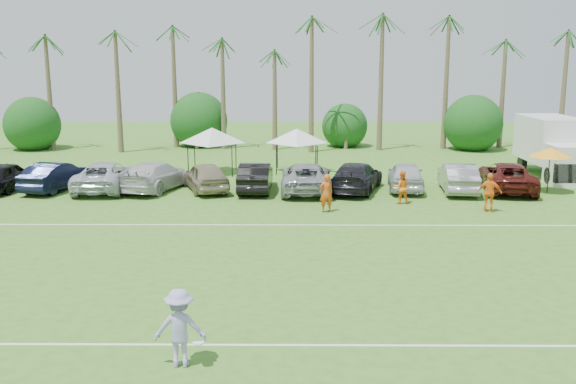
{
  "coord_description": "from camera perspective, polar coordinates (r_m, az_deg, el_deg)",
  "views": [
    {
      "loc": [
        1.76,
        -13.2,
        7.19
      ],
      "look_at": [
        1.54,
        13.45,
        1.6
      ],
      "focal_mm": 40.0,
      "sensor_mm": 36.0,
      "label": 1
    }
  ],
  "objects": [
    {
      "name": "ground",
      "position": [
        15.14,
        -6.53,
        -16.6
      ],
      "size": [
        120.0,
        120.0,
        0.0
      ],
      "primitive_type": "plane",
      "color": "#3D7021",
      "rests_on": "ground"
    },
    {
      "name": "field_lines",
      "position": [
        22.46,
        -4.08,
        -6.85
      ],
      "size": [
        80.0,
        12.1,
        0.01
      ],
      "color": "white",
      "rests_on": "ground"
    },
    {
      "name": "palm_tree_1",
      "position": [
        54.54,
        -20.15,
        12.37
      ],
      "size": [
        2.4,
        2.4,
        9.9
      ],
      "color": "brown",
      "rests_on": "ground"
    },
    {
      "name": "palm_tree_2",
      "position": [
        53.06,
        -15.01,
        13.64
      ],
      "size": [
        2.4,
        2.4,
        10.9
      ],
      "color": "brown",
      "rests_on": "ground"
    },
    {
      "name": "palm_tree_3",
      "position": [
        52.2,
        -10.68,
        14.81
      ],
      "size": [
        2.4,
        2.4,
        11.9
      ],
      "color": "brown",
      "rests_on": "ground"
    },
    {
      "name": "palm_tree_4",
      "position": [
        51.53,
        -6.1,
        12.11
      ],
      "size": [
        2.4,
        2.4,
        8.9
      ],
      "color": "brown",
      "rests_on": "ground"
    },
    {
      "name": "palm_tree_5",
      "position": [
        51.25,
        -1.55,
        13.15
      ],
      "size": [
        2.4,
        2.4,
        9.9
      ],
      "color": "brown",
      "rests_on": "ground"
    },
    {
      "name": "palm_tree_6",
      "position": [
        51.29,
        3.05,
        14.09
      ],
      "size": [
        2.4,
        2.4,
        10.9
      ],
      "color": "brown",
      "rests_on": "ground"
    },
    {
      "name": "palm_tree_7",
      "position": [
        51.66,
        7.66,
        14.94
      ],
      "size": [
        2.4,
        2.4,
        11.9
      ],
      "color": "brown",
      "rests_on": "ground"
    },
    {
      "name": "palm_tree_8",
      "position": [
        52.42,
        13.12,
        11.87
      ],
      "size": [
        2.4,
        2.4,
        8.9
      ],
      "color": "brown",
      "rests_on": "ground"
    },
    {
      "name": "palm_tree_9",
      "position": [
        53.73,
        18.5,
        12.5
      ],
      "size": [
        2.4,
        2.4,
        9.9
      ],
      "color": "brown",
      "rests_on": "ground"
    },
    {
      "name": "palm_tree_10",
      "position": [
        55.47,
        23.61,
        12.98
      ],
      "size": [
        2.4,
        2.4,
        10.9
      ],
      "color": "brown",
      "rests_on": "ground"
    },
    {
      "name": "bush_tree_0",
      "position": [
        56.44,
        -21.23,
        5.57
      ],
      "size": [
        4.0,
        4.0,
        4.0
      ],
      "color": "brown",
      "rests_on": "ground"
    },
    {
      "name": "bush_tree_1",
      "position": [
        53.05,
        -8.0,
        5.9
      ],
      "size": [
        4.0,
        4.0,
        4.0
      ],
      "color": "brown",
      "rests_on": "ground"
    },
    {
      "name": "bush_tree_2",
      "position": [
        52.65,
        5.1,
        5.92
      ],
      "size": [
        4.0,
        4.0,
        4.0
      ],
      "color": "brown",
      "rests_on": "ground"
    },
    {
      "name": "bush_tree_3",
      "position": [
        54.38,
        15.72,
        5.72
      ],
      "size": [
        4.0,
        4.0,
        4.0
      ],
      "color": "brown",
      "rests_on": "ground"
    },
    {
      "name": "sideline_player_a",
      "position": [
        30.37,
        3.41,
        -0.1
      ],
      "size": [
        0.76,
        0.61,
        1.83
      ],
      "primitive_type": "imported",
      "rotation": [
        0.0,
        0.0,
        3.43
      ],
      "color": "#D65217",
      "rests_on": "ground"
    },
    {
      "name": "sideline_player_b",
      "position": [
        32.61,
        10.05,
        0.41
      ],
      "size": [
        0.82,
        0.65,
        1.65
      ],
      "primitive_type": "imported",
      "rotation": [
        0.0,
        0.0,
        3.11
      ],
      "color": "orange",
      "rests_on": "ground"
    },
    {
      "name": "sideline_player_c",
      "position": [
        31.8,
        17.5,
        -0.05
      ],
      "size": [
        1.19,
        0.79,
        1.87
      ],
      "primitive_type": "imported",
      "rotation": [
        0.0,
        0.0,
        2.81
      ],
      "color": "orange",
      "rests_on": "ground"
    },
    {
      "name": "box_truck",
      "position": [
        42.55,
        22.59,
        3.84
      ],
      "size": [
        2.76,
        7.0,
        3.61
      ],
      "rotation": [
        0.0,
        0.0,
        -0.0
      ],
      "color": "silver",
      "rests_on": "ground"
    },
    {
      "name": "canopy_tent_left",
      "position": [
        40.65,
        -6.77,
        5.7
      ],
      "size": [
        4.17,
        4.17,
        3.38
      ],
      "color": "black",
      "rests_on": "ground"
    },
    {
      "name": "canopy_tent_right",
      "position": [
        41.1,
        0.78,
        5.64
      ],
      "size": [
        3.96,
        3.96,
        3.21
      ],
      "color": "black",
      "rests_on": "ground"
    },
    {
      "name": "market_umbrella",
      "position": [
        37.22,
        22.29,
        3.29
      ],
      "size": [
        2.23,
        2.23,
        2.48
      ],
      "color": "black",
      "rests_on": "ground"
    },
    {
      "name": "frisbee_player",
      "position": [
        15.65,
        -9.6,
        -11.82
      ],
      "size": [
        1.26,
        0.75,
        1.91
      ],
      "rotation": [
        0.0,
        0.0,
        3.18
      ],
      "color": "#A69ADB",
      "rests_on": "ground"
    },
    {
      "name": "parked_car_0",
      "position": [
        38.72,
        -23.8,
        1.32
      ],
      "size": [
        2.34,
        4.8,
        1.58
      ],
      "primitive_type": "imported",
      "rotation": [
        0.0,
        0.0,
        3.04
      ],
      "color": "black",
      "rests_on": "ground"
    },
    {
      "name": "parked_car_1",
      "position": [
        37.66,
        -19.96,
        1.34
      ],
      "size": [
        2.74,
        5.05,
        1.58
      ],
      "primitive_type": "imported",
      "rotation": [
        0.0,
        0.0,
        2.91
      ],
      "color": "black",
      "rests_on": "ground"
    },
    {
      "name": "parked_car_2",
      "position": [
        36.78,
        -15.92,
        1.37
      ],
      "size": [
        2.77,
        5.75,
        1.58
      ],
      "primitive_type": "imported",
      "rotation": [
        0.0,
        0.0,
        3.17
      ],
      "color": "silver",
      "rests_on": "ground"
    },
    {
      "name": "parked_car_3",
      "position": [
        36.2,
        -11.67,
        1.42
      ],
      "size": [
        3.67,
        5.85,
        1.58
      ],
      "primitive_type": "imported",
      "rotation": [
        0.0,
        0.0,
        2.85
      ],
      "color": "silver",
      "rests_on": "ground"
    },
    {
      "name": "parked_car_4",
      "position": [
        35.54,
        -7.37,
        1.37
      ],
      "size": [
        3.39,
        5.0,
        1.58
      ],
      "primitive_type": "imported",
      "rotation": [
        0.0,
        0.0,
        3.51
      ],
      "color": "gray",
      "rests_on": "ground"
    },
    {
      "name": "parked_car_5",
      "position": [
        35.23,
        -2.91,
        1.36
      ],
      "size": [
        1.75,
        4.82,
        1.58
      ],
      "primitive_type": "imported",
      "rotation": [
        0.0,
        0.0,
        3.12
      ],
      "color": "black",
      "rests_on": "ground"
    },
    {
      "name": "parked_car_6",
      "position": [
        34.99,
        1.6,
        1.3
      ],
      "size": [
        2.66,
        5.7,
        1.58
      ],
      "primitive_type": "imported",
      "rotation": [
        0.0,
        0.0,
        3.13
      ],
      "color": "#96999D",
      "rests_on": "ground"
    },
    {
      "name": "parked_car_7",
      "position": [
        35.37,
        6.08,
        1.35
      ],
      "size": [
        3.7,
        5.85,
        1.58
      ],
      "primitive_type": "imported",
      "rotation": [
        0.0,
        0.0,
        2.85
      ],
      "color": "black",
      "rests_on": "ground"
    },
    {
      "name": "parked_car_8",
      "position": [
        36.0,
        10.42,
        1.41
      ],
      "size": [
        2.39,
        4.82,
        1.58
      ],
      "primitive_type": "imported",
      "rotation": [
        0.0,
        0.0,
        3.03
      ],
      "color": "silver",
      "rests_on": "ground"
    },
    {
      "name": "parked_car_9",
      "position": [
        36.14,
        14.87,
        1.25
      ],
      "size": [
        2.12,
        4.93,
        1.58
      ],
      "primitive_type": "imported",
      "rotation": [
        0.0,
        0.0,
        3.05
      ],
      "color": "gray",
      "rests_on": "ground"
    },
    {
      "name": "parked_car_10",
      "position": [
        37.2,
        18.89,
        1.29
      ],
      "size": [
        3.52,
        6.04,
        1.58
      ],
      "primitive_type": "imported",
      "rotation": [
        0.0,
        0.0,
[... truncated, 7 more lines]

